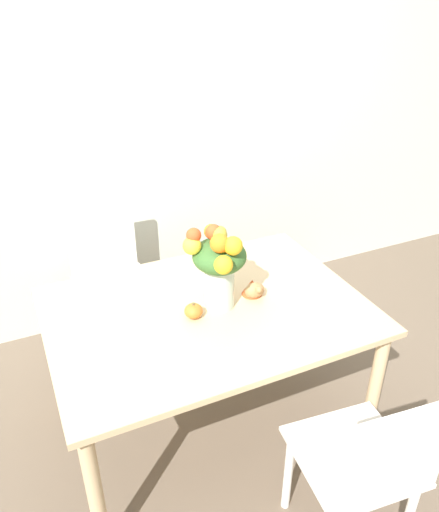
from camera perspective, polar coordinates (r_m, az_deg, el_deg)
ground_plane at (r=2.76m, az=-1.21°, el=-18.37°), size 12.00×12.00×0.00m
wall_back at (r=3.04m, az=-10.60°, el=15.80°), size 8.00×0.06×2.70m
dining_table at (r=2.32m, az=-1.37°, el=-7.68°), size 1.42×1.01×0.73m
flower_vase at (r=2.16m, az=-0.10°, el=-0.89°), size 0.28×0.28×0.40m
pumpkin at (r=2.20m, az=-2.98°, el=-6.28°), size 0.08×0.08×0.07m
turkey_figurine at (r=2.34m, az=3.86°, el=-3.71°), size 0.10×0.13×0.08m
dining_chair_near_window at (r=3.02m, az=-12.34°, el=-2.63°), size 0.42×0.42×0.89m
dining_chair_far_side at (r=2.05m, az=16.13°, el=-22.24°), size 0.46×0.46×0.89m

